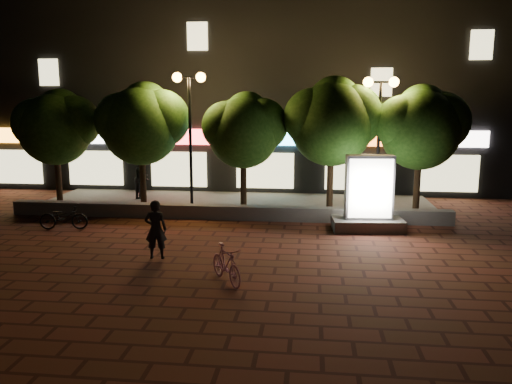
# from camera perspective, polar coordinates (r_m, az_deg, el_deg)

# --- Properties ---
(ground) EXTENTS (80.00, 80.00, 0.00)m
(ground) POSITION_cam_1_polar(r_m,az_deg,el_deg) (14.43, -6.33, -6.75)
(ground) COLOR #56251B
(ground) RESTS_ON ground
(retaining_wall) EXTENTS (16.00, 0.45, 0.50)m
(retaining_wall) POSITION_cam_1_polar(r_m,az_deg,el_deg) (18.16, -3.59, -2.31)
(retaining_wall) COLOR slate
(retaining_wall) RESTS_ON ground
(sidewalk) EXTENTS (16.00, 5.00, 0.08)m
(sidewalk) POSITION_cam_1_polar(r_m,az_deg,el_deg) (20.62, -2.38, -1.36)
(sidewalk) COLOR slate
(sidewalk) RESTS_ON ground
(building_block) EXTENTS (28.00, 8.12, 11.30)m
(building_block) POSITION_cam_1_polar(r_m,az_deg,el_deg) (26.63, -0.31, 12.03)
(building_block) COLOR black
(building_block) RESTS_ON ground
(tree_far_left) EXTENTS (3.36, 2.80, 4.63)m
(tree_far_left) POSITION_cam_1_polar(r_m,az_deg,el_deg) (21.43, -21.74, 7.14)
(tree_far_left) COLOR black
(tree_far_left) RESTS_ON sidewalk
(tree_left) EXTENTS (3.60, 3.00, 4.89)m
(tree_left) POSITION_cam_1_polar(r_m,az_deg,el_deg) (20.02, -12.81, 7.87)
(tree_left) COLOR black
(tree_left) RESTS_ON sidewalk
(tree_mid) EXTENTS (3.24, 2.70, 4.50)m
(tree_mid) POSITION_cam_1_polar(r_m,az_deg,el_deg) (19.11, -1.29, 7.33)
(tree_mid) COLOR black
(tree_mid) RESTS_ON sidewalk
(tree_right) EXTENTS (3.72, 3.10, 5.07)m
(tree_right) POSITION_cam_1_polar(r_m,az_deg,el_deg) (18.93, 8.78, 8.24)
(tree_right) COLOR black
(tree_right) RESTS_ON sidewalk
(tree_far_right) EXTENTS (3.48, 2.90, 4.76)m
(tree_far_right) POSITION_cam_1_polar(r_m,az_deg,el_deg) (19.34, 18.35, 7.30)
(tree_far_right) COLOR black
(tree_far_right) RESTS_ON sidewalk
(street_lamp_left) EXTENTS (1.26, 0.36, 5.18)m
(street_lamp_left) POSITION_cam_1_polar(r_m,az_deg,el_deg) (19.20, -7.57, 9.68)
(street_lamp_left) COLOR black
(street_lamp_left) RESTS_ON sidewalk
(street_lamp_right) EXTENTS (1.26, 0.36, 4.98)m
(street_lamp_right) POSITION_cam_1_polar(r_m,az_deg,el_deg) (18.80, 13.91, 9.05)
(street_lamp_right) COLOR black
(street_lamp_right) RESTS_ON sidewalk
(ad_kiosk) EXTENTS (2.38, 1.32, 2.50)m
(ad_kiosk) POSITION_cam_1_polar(r_m,az_deg,el_deg) (16.85, 12.69, -0.92)
(ad_kiosk) COLOR slate
(ad_kiosk) RESTS_ON ground
(scooter_pink) EXTENTS (1.21, 1.49, 0.91)m
(scooter_pink) POSITION_cam_1_polar(r_m,az_deg,el_deg) (11.88, -3.41, -8.20)
(scooter_pink) COLOR #C77BA2
(scooter_pink) RESTS_ON ground
(rider) EXTENTS (0.63, 0.46, 1.62)m
(rider) POSITION_cam_1_polar(r_m,az_deg,el_deg) (13.81, -11.33, -4.20)
(rider) COLOR black
(rider) RESTS_ON ground
(scooter_parked) EXTENTS (1.66, 0.77, 0.84)m
(scooter_parked) POSITION_cam_1_polar(r_m,az_deg,el_deg) (17.84, -21.06, -2.67)
(scooter_parked) COLOR black
(scooter_parked) RESTS_ON ground
(pedestrian) EXTENTS (0.74, 0.91, 1.76)m
(pedestrian) POSITION_cam_1_polar(r_m,az_deg,el_deg) (22.04, -12.80, 1.58)
(pedestrian) COLOR black
(pedestrian) RESTS_ON sidewalk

